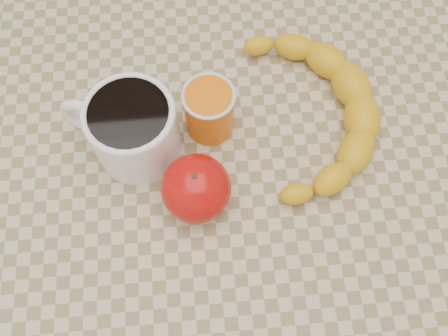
{
  "coord_description": "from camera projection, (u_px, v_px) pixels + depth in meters",
  "views": [
    {
      "loc": [
        -0.02,
        -0.25,
        1.35
      ],
      "look_at": [
        0.0,
        0.0,
        0.77
      ],
      "focal_mm": 40.0,
      "sensor_mm": 36.0,
      "label": 1
    }
  ],
  "objects": [
    {
      "name": "ground",
      "position": [
        224.0,
        280.0,
        1.34
      ],
      "size": [
        3.0,
        3.0,
        0.0
      ],
      "primitive_type": "plane",
      "color": "tan",
      "rests_on": "ground"
    },
    {
      "name": "table",
      "position": [
        224.0,
        196.0,
        0.73
      ],
      "size": [
        0.8,
        0.8,
        0.75
      ],
      "color": "tan",
      "rests_on": "ground"
    },
    {
      "name": "coffee_mug",
      "position": [
        131.0,
        128.0,
        0.62
      ],
      "size": [
        0.17,
        0.15,
        0.1
      ],
      "color": "white",
      "rests_on": "table"
    },
    {
      "name": "orange_juice_glass",
      "position": [
        209.0,
        110.0,
        0.64
      ],
      "size": [
        0.07,
        0.07,
        0.08
      ],
      "color": "#E16207",
      "rests_on": "table"
    },
    {
      "name": "apple",
      "position": [
        196.0,
        188.0,
        0.6
      ],
      "size": [
        0.11,
        0.11,
        0.08
      ],
      "color": "#9E0508",
      "rests_on": "table"
    },
    {
      "name": "banana",
      "position": [
        312.0,
        112.0,
        0.66
      ],
      "size": [
        0.26,
        0.34,
        0.05
      ],
      "primitive_type": null,
      "rotation": [
        0.0,
        0.0,
        -0.08
      ],
      "color": "gold",
      "rests_on": "table"
    }
  ]
}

